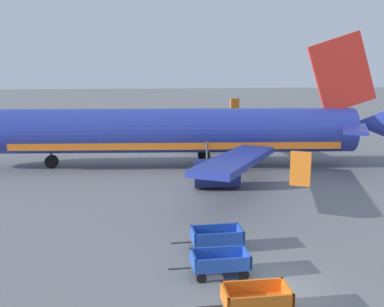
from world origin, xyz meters
TOP-DOWN VIEW (x-y plane):
  - ground_plane at (0.00, 0.00)m, footprint 220.00×220.00m
  - airplane at (-2.18, 22.09)m, footprint 37.62×30.27m
  - baggage_cart_second_in_row at (-1.27, -1.66)m, footprint 3.59×1.55m
  - baggage_cart_third_in_row at (-2.18, 1.64)m, footprint 3.59×1.58m
  - baggage_cart_fourth_in_row at (-1.96, 4.54)m, footprint 3.60×1.60m

SIDE VIEW (x-z plane):
  - ground_plane at x=0.00m, z-range 0.00..0.00m
  - baggage_cart_second_in_row at x=-1.27m, z-range 0.07..1.14m
  - baggage_cart_third_in_row at x=-2.18m, z-range 0.07..1.14m
  - baggage_cart_fourth_in_row at x=-1.96m, z-range 0.07..1.14m
  - airplane at x=-2.18m, z-range -2.62..8.72m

